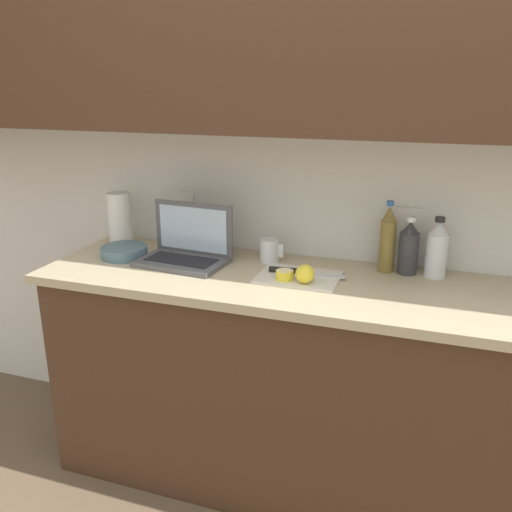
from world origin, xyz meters
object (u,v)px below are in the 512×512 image
(bottle_oil_tall, at_px, (409,248))
(bowl_white, at_px, (124,252))
(bottle_green_soda, at_px, (437,250))
(knife, at_px, (294,271))
(laptop, at_px, (186,248))
(lemon_half_cut, at_px, (285,275))
(lemon_whole_beside, at_px, (305,274))
(measuring_cup, at_px, (270,250))
(bottle_water_clear, at_px, (388,240))
(paper_towel_roll, at_px, (120,219))
(cutting_board, at_px, (299,277))

(bottle_oil_tall, height_order, bowl_white, bottle_oil_tall)
(bottle_green_soda, height_order, bowl_white, bottle_green_soda)
(knife, distance_m, bottle_oil_tall, 0.45)
(laptop, bearing_deg, lemon_half_cut, -6.40)
(lemon_whole_beside, distance_m, bottle_oil_tall, 0.43)
(bowl_white, bearing_deg, measuring_cup, 12.92)
(laptop, relative_size, lemon_half_cut, 5.54)
(laptop, height_order, lemon_half_cut, laptop)
(bottle_green_soda, bearing_deg, lemon_whole_beside, -150.67)
(laptop, height_order, bowl_white, laptop)
(bottle_water_clear, distance_m, measuring_cup, 0.47)
(bottle_water_clear, bearing_deg, knife, -153.13)
(lemon_half_cut, distance_m, bowl_white, 0.72)
(laptop, xyz_separation_m, lemon_whole_beside, (0.52, -0.10, -0.01))
(knife, xyz_separation_m, bowl_white, (-0.73, -0.01, 0.01))
(laptop, bearing_deg, bottle_water_clear, 15.59)
(knife, height_order, bottle_green_soda, bottle_green_soda)
(bottle_water_clear, relative_size, measuring_cup, 2.85)
(laptop, relative_size, lemon_whole_beside, 5.30)
(lemon_whole_beside, bearing_deg, knife, 127.33)
(laptop, bearing_deg, paper_towel_roll, 166.30)
(cutting_board, distance_m, measuring_cup, 0.22)
(cutting_board, bearing_deg, bottle_water_clear, 31.73)
(knife, xyz_separation_m, bottle_water_clear, (0.33, 0.16, 0.11))
(bowl_white, bearing_deg, bottle_oil_tall, 8.75)
(laptop, xyz_separation_m, bottle_water_clear, (0.78, 0.15, 0.07))
(knife, height_order, lemon_whole_beside, lemon_whole_beside)
(lemon_half_cut, bearing_deg, laptop, 168.59)
(bottle_oil_tall, xyz_separation_m, measuring_cup, (-0.54, -0.04, -0.05))
(knife, bearing_deg, laptop, 172.01)
(bottle_oil_tall, relative_size, measuring_cup, 2.29)
(lemon_half_cut, bearing_deg, bottle_green_soda, 24.23)
(knife, relative_size, measuring_cup, 2.99)
(lemon_whole_beside, xyz_separation_m, bottle_green_soda, (0.44, 0.25, 0.06))
(cutting_board, bearing_deg, measuring_cup, 137.76)
(bottle_green_soda, distance_m, bowl_white, 1.26)
(bottle_water_clear, height_order, measuring_cup, bottle_water_clear)
(knife, relative_size, bottle_green_soda, 1.27)
(bottle_oil_tall, relative_size, bowl_white, 1.16)
(measuring_cup, bearing_deg, bowl_white, -167.08)
(bowl_white, xyz_separation_m, paper_towel_roll, (-0.11, 0.16, 0.10))
(bottle_green_soda, distance_m, measuring_cup, 0.65)
(knife, distance_m, paper_towel_roll, 0.87)
(lemon_half_cut, bearing_deg, bowl_white, 175.20)
(laptop, relative_size, bottle_oil_tall, 1.65)
(paper_towel_roll, bearing_deg, lemon_whole_beside, -14.44)
(knife, relative_size, bowl_white, 1.51)
(cutting_board, relative_size, paper_towel_roll, 1.29)
(lemon_half_cut, bearing_deg, bottle_water_clear, 34.64)
(knife, xyz_separation_m, lemon_whole_beside, (0.06, -0.08, 0.03))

